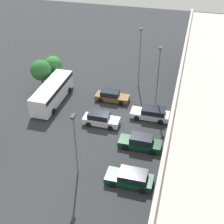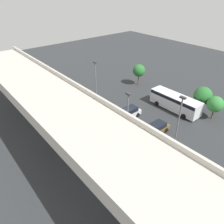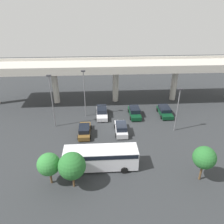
{
  "view_description": "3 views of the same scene",
  "coord_description": "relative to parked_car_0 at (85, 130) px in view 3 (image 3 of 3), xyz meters",
  "views": [
    {
      "loc": [
        29.84,
        8.14,
        23.26
      ],
      "look_at": [
        -0.21,
        0.04,
        2.01
      ],
      "focal_mm": 50.0,
      "sensor_mm": 36.0,
      "label": 1
    },
    {
      "loc": [
        -21.89,
        20.27,
        19.51
      ],
      "look_at": [
        1.88,
        0.55,
        0.82
      ],
      "focal_mm": 35.0,
      "sensor_mm": 36.0,
      "label": 2
    },
    {
      "loc": [
        -3.3,
        -30.72,
        18.91
      ],
      "look_at": [
        -1.35,
        0.99,
        2.53
      ],
      "focal_mm": 35.0,
      "sensor_mm": 36.0,
      "label": 3
    }
  ],
  "objects": [
    {
      "name": "parked_car_0",
      "position": [
        0.0,
        0.0,
        0.0
      ],
      "size": [
        2.02,
        4.67,
        1.54
      ],
      "rotation": [
        0.0,
        0.0,
        1.57
      ],
      "color": "brown",
      "rests_on": "ground_plane"
    },
    {
      "name": "parked_car_2",
      "position": [
        5.76,
        0.14,
        0.08
      ],
      "size": [
        2.0,
        4.51,
        1.68
      ],
      "rotation": [
        0.0,
        0.0,
        1.57
      ],
      "color": "silver",
      "rests_on": "ground_plane"
    },
    {
      "name": "tree_front_centre",
      "position": [
        -0.68,
        -10.73,
        2.25
      ],
      "size": [
        3.02,
        3.02,
        4.48
      ],
      "color": "brown",
      "rests_on": "ground_plane"
    },
    {
      "name": "lamp_post_mid_lot",
      "position": [
        14.48,
        0.33,
        3.59
      ],
      "size": [
        0.7,
        0.35,
        7.27
      ],
      "color": "slate",
      "rests_on": "ground_plane"
    },
    {
      "name": "ground_plane",
      "position": [
        5.82,
        1.53,
        -0.72
      ],
      "size": [
        103.78,
        103.78,
        0.0
      ],
      "primitive_type": "plane",
      "color": "#2D3033"
    },
    {
      "name": "highway_overpass",
      "position": [
        5.82,
        12.6,
        6.14
      ],
      "size": [
        49.62,
        7.62,
        8.3
      ],
      "color": "#BCB7AD",
      "rests_on": "ground_plane"
    },
    {
      "name": "parked_car_1",
      "position": [
        2.84,
        5.97,
        0.04
      ],
      "size": [
        2.17,
        4.88,
        1.56
      ],
      "rotation": [
        0.0,
        0.0,
        -1.57
      ],
      "color": "silver",
      "rests_on": "ground_plane"
    },
    {
      "name": "lamp_post_by_overpass",
      "position": [
        -0.09,
        6.12,
        4.25
      ],
      "size": [
        0.7,
        0.35,
        8.54
      ],
      "color": "slate",
      "rests_on": "ground_plane"
    },
    {
      "name": "lamp_post_near_aisle",
      "position": [
        -5.01,
        2.81,
        4.44
      ],
      "size": [
        0.7,
        0.35,
        8.91
      ],
      "color": "slate",
      "rests_on": "ground_plane"
    },
    {
      "name": "tree_front_right",
      "position": [
        14.01,
        -10.54,
        2.48
      ],
      "size": [
        2.59,
        2.59,
        4.51
      ],
      "color": "brown",
      "rests_on": "ground_plane"
    },
    {
      "name": "shuttle_bus",
      "position": [
        2.45,
        -7.7,
        0.92
      ],
      "size": [
        9.09,
        2.82,
        2.75
      ],
      "rotation": [
        0.0,
        0.0,
        3.14
      ],
      "color": "silver",
      "rests_on": "ground_plane"
    },
    {
      "name": "tree_front_left",
      "position": [
        -3.33,
        -10.01,
        1.99
      ],
      "size": [
        2.58,
        2.58,
        4.01
      ],
      "color": "brown",
      "rests_on": "ground_plane"
    },
    {
      "name": "parked_car_4",
      "position": [
        14.37,
        5.8,
        -0.02
      ],
      "size": [
        2.22,
        4.67,
        1.45
      ],
      "rotation": [
        0.0,
        0.0,
        -1.57
      ],
      "color": "#0C381E",
      "rests_on": "ground_plane"
    },
    {
      "name": "parked_car_3",
      "position": [
        8.78,
        5.74,
        0.02
      ],
      "size": [
        2.07,
        4.8,
        1.59
      ],
      "rotation": [
        0.0,
        0.0,
        -1.57
      ],
      "color": "#0C381E",
      "rests_on": "ground_plane"
    }
  ]
}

